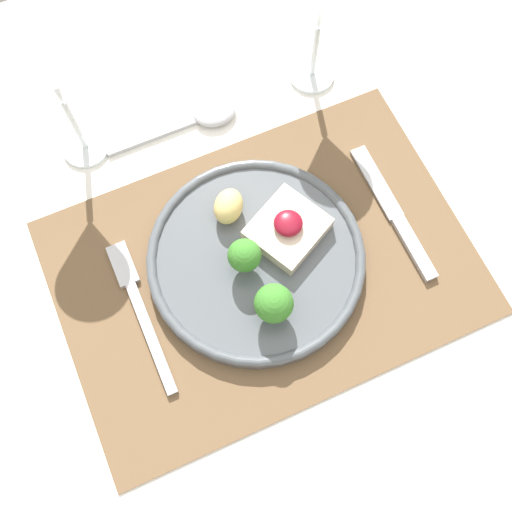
{
  "coord_description": "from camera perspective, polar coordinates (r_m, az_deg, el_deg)",
  "views": [
    {
      "loc": [
        -0.1,
        -0.21,
        1.45
      ],
      "look_at": [
        -0.01,
        0.01,
        0.8
      ],
      "focal_mm": 42.0,
      "sensor_mm": 36.0,
      "label": 1
    }
  ],
  "objects": [
    {
      "name": "dining_table",
      "position": [
        0.81,
        0.67,
        -3.35
      ],
      "size": [
        1.3,
        1.03,
        0.78
      ],
      "color": "white",
      "rests_on": "ground_plane"
    },
    {
      "name": "knife",
      "position": [
        0.75,
        13.39,
        3.33
      ],
      "size": [
        0.02,
        0.19,
        0.01
      ],
      "rotation": [
        0.0,
        0.0,
        0.01
      ],
      "color": "#B2B2B7",
      "rests_on": "placemat"
    },
    {
      "name": "spoon",
      "position": [
        0.8,
        -4.91,
        13.24
      ],
      "size": [
        0.18,
        0.05,
        0.02
      ],
      "rotation": [
        0.0,
        0.0,
        0.01
      ],
      "color": "#B2B2B7",
      "rests_on": "dining_table"
    },
    {
      "name": "wine_glass_far",
      "position": [
        0.7,
        -18.76,
        15.33
      ],
      "size": [
        0.09,
        0.09,
        0.18
      ],
      "color": "white",
      "rests_on": "dining_table"
    },
    {
      "name": "placemat",
      "position": [
        0.71,
        0.75,
        -1.05
      ],
      "size": [
        0.48,
        0.34,
        0.0
      ],
      "primitive_type": "cube",
      "color": "brown",
      "rests_on": "dining_table"
    },
    {
      "name": "fork",
      "position": [
        0.71,
        -11.12,
        -4.57
      ],
      "size": [
        0.02,
        0.19,
        0.01
      ],
      "rotation": [
        0.0,
        0.0,
        -0.03
      ],
      "color": "#B2B2B7",
      "rests_on": "placemat"
    },
    {
      "name": "ground_plane",
      "position": [
        1.47,
        0.37,
        -11.06
      ],
      "size": [
        8.0,
        8.0,
        0.0
      ],
      "primitive_type": "plane",
      "color": "#4C4742"
    },
    {
      "name": "dinner_plate",
      "position": [
        0.7,
        0.16,
        -0.09
      ],
      "size": [
        0.26,
        0.26,
        0.07
      ],
      "color": "#4C5156",
      "rests_on": "placemat"
    },
    {
      "name": "wine_glass_near",
      "position": [
        0.75,
        6.22,
        22.54
      ],
      "size": [
        0.09,
        0.09,
        0.17
      ],
      "color": "white",
      "rests_on": "dining_table"
    }
  ]
}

